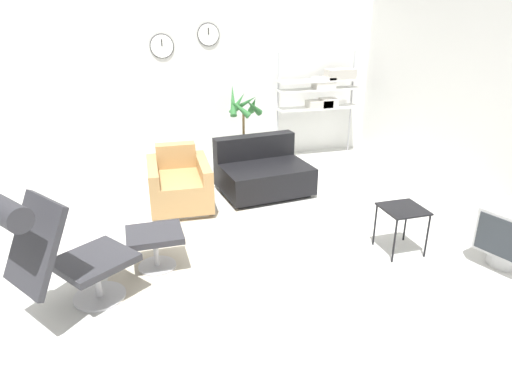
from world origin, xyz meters
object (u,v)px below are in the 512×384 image
(lounge_chair, at_px, (54,246))
(armchair_red, at_px, (179,185))
(potted_plant, at_px, (244,137))
(crt_television, at_px, (511,234))
(shelf_unit, at_px, (325,90))
(couch_low, at_px, (263,173))
(side_table, at_px, (403,213))
(ottoman, at_px, (155,240))

(lounge_chair, xyz_separation_m, armchair_red, (1.19, 1.92, -0.36))
(potted_plant, bearing_deg, crt_television, -63.75)
(crt_television, relative_size, shelf_unit, 0.38)
(couch_low, bearing_deg, potted_plant, -96.74)
(side_table, relative_size, potted_plant, 0.38)
(couch_low, bearing_deg, side_table, 108.06)
(couch_low, height_order, shelf_unit, shelf_unit)
(potted_plant, bearing_deg, ottoman, -121.20)
(ottoman, distance_m, crt_television, 3.38)
(ottoman, xyz_separation_m, crt_television, (3.26, -0.90, 0.04))
(potted_plant, xyz_separation_m, shelf_unit, (1.42, 0.26, 0.58))
(couch_low, relative_size, side_table, 2.53)
(armchair_red, distance_m, shelf_unit, 3.04)
(ottoman, xyz_separation_m, shelf_unit, (2.97, 2.82, 0.79))
(ottoman, relative_size, shelf_unit, 0.31)
(lounge_chair, height_order, crt_television, lounge_chair)
(lounge_chair, relative_size, potted_plant, 0.88)
(side_table, xyz_separation_m, potted_plant, (-0.85, 2.94, 0.07))
(shelf_unit, bearing_deg, lounge_chair, -138.14)
(potted_plant, bearing_deg, shelf_unit, 10.31)
(ottoman, bearing_deg, armchair_red, 73.43)
(lounge_chair, relative_size, shelf_unit, 0.68)
(couch_low, relative_size, shelf_unit, 0.73)
(crt_television, bearing_deg, armchair_red, 33.01)
(ottoman, bearing_deg, crt_television, -15.48)
(lounge_chair, relative_size, ottoman, 2.17)
(couch_low, bearing_deg, ottoman, 39.11)
(armchair_red, bearing_deg, ottoman, 76.13)
(ottoman, xyz_separation_m, side_table, (2.40, -0.38, 0.13))
(couch_low, relative_size, potted_plant, 0.95)
(armchair_red, bearing_deg, crt_television, 143.94)
(armchair_red, bearing_deg, lounge_chair, 60.98)
(lounge_chair, relative_size, crt_television, 1.78)
(armchair_red, bearing_deg, couch_low, -168.88)
(lounge_chair, xyz_separation_m, shelf_unit, (3.75, 3.36, 0.44))
(lounge_chair, height_order, armchair_red, lounge_chair)
(ottoman, height_order, crt_television, crt_television)
(crt_television, bearing_deg, shelf_unit, -13.82)
(ottoman, height_order, couch_low, couch_low)
(armchair_red, relative_size, couch_low, 0.78)
(couch_low, relative_size, crt_television, 1.92)
(shelf_unit, bearing_deg, potted_plant, -169.69)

